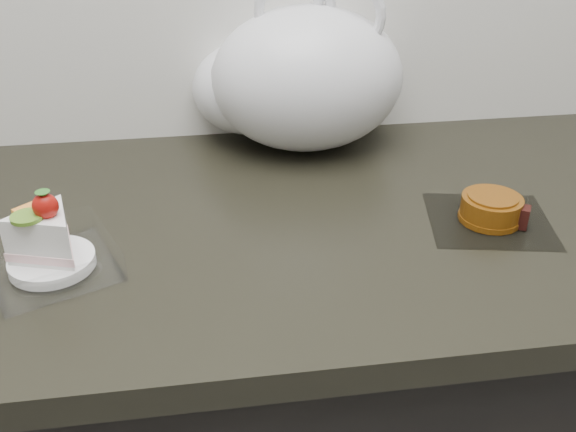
# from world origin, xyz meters

# --- Properties ---
(cake_tray) EXTENTS (0.19, 0.19, 0.11)m
(cake_tray) POSITION_xyz_m (-0.22, 1.59, 0.93)
(cake_tray) COLOR white
(cake_tray) RESTS_ON counter
(mooncake_wrap) EXTENTS (0.19, 0.19, 0.04)m
(mooncake_wrap) POSITION_xyz_m (0.37, 1.63, 0.92)
(mooncake_wrap) COLOR white
(mooncake_wrap) RESTS_ON counter
(plastic_bag) EXTENTS (0.39, 0.31, 0.30)m
(plastic_bag) POSITION_xyz_m (0.14, 1.93, 1.02)
(plastic_bag) COLOR silver
(plastic_bag) RESTS_ON counter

